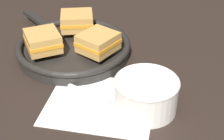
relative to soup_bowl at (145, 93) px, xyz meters
name	(u,v)px	position (x,y,z in m)	size (l,w,h in m)	color
ground_plane	(123,90)	(-0.05, 0.07, -0.04)	(4.00, 4.00, 0.00)	black
napkin	(100,102)	(-0.10, 0.01, -0.04)	(0.27, 0.24, 0.00)	white
soup_bowl	(145,93)	(0.00, 0.00, 0.00)	(0.14, 0.14, 0.08)	silver
spoon	(111,103)	(-0.07, 0.01, -0.04)	(0.16, 0.11, 0.01)	silver
skillet	(73,48)	(-0.19, 0.22, -0.02)	(0.35, 0.38, 0.04)	black
sandwich_near_left	(97,42)	(-0.12, 0.18, 0.02)	(0.12, 0.12, 0.05)	#C18E47
sandwich_near_right	(76,21)	(-0.19, 0.30, 0.02)	(0.10, 0.10, 0.05)	#C18E47
sandwich_far_left	(42,41)	(-0.26, 0.18, 0.02)	(0.12, 0.12, 0.05)	#C18E47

